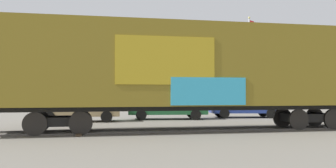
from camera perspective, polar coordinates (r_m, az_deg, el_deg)
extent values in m
plane|color=slate|center=(16.98, 6.23, -6.86)|extent=(260.00, 260.00, 0.00)
cube|color=#4C4742|center=(15.99, 4.24, -7.07)|extent=(59.83, 4.73, 0.08)
cube|color=#4C4742|center=(17.37, 2.91, -6.61)|extent=(59.83, 4.73, 0.08)
cube|color=#423323|center=(16.08, -13.05, -7.02)|extent=(0.43, 2.51, 0.07)
cube|color=olive|center=(16.64, 3.53, 2.72)|extent=(17.96, 4.42, 3.41)
cube|color=#2D2823|center=(16.86, 3.52, 8.91)|extent=(16.87, 1.70, 0.24)
cube|color=#B2931E|center=(14.81, -0.28, 3.54)|extent=(3.90, 0.33, 1.87)
cube|color=#33A5CC|center=(15.19, 6.11, -1.08)|extent=(3.08, 0.27, 1.10)
cube|color=black|center=(16.61, 3.54, -3.50)|extent=(17.50, 3.02, 0.20)
cube|color=black|center=(16.07, -15.87, -5.31)|extent=(2.20, 1.53, 0.36)
cylinder|color=black|center=(15.45, -19.21, -5.64)|extent=(0.93, 0.19, 0.92)
cylinder|color=black|center=(16.87, -18.59, -5.27)|extent=(0.93, 0.19, 0.92)
cylinder|color=black|center=(15.33, -12.87, -5.71)|extent=(0.93, 0.19, 0.92)
cylinder|color=black|center=(16.76, -12.78, -5.33)|extent=(0.93, 0.19, 0.92)
cube|color=black|center=(18.87, 19.97, -4.67)|extent=(2.20, 1.53, 0.36)
cylinder|color=black|center=(17.82, 18.87, -5.05)|extent=(0.93, 0.19, 0.92)
cylinder|color=black|center=(19.07, 16.64, -4.81)|extent=(0.93, 0.19, 0.92)
cylinder|color=black|center=(18.74, 23.35, -4.82)|extent=(0.93, 0.19, 0.92)
cylinder|color=black|center=(19.93, 20.95, -4.63)|extent=(0.93, 0.19, 0.92)
cylinder|color=silver|center=(31.69, 12.01, 2.67)|extent=(0.12, 0.12, 7.64)
sphere|color=#D8CC66|center=(32.19, 11.98, 9.62)|extent=(0.18, 0.18, 0.18)
cube|color=red|center=(32.85, 12.63, 8.30)|extent=(1.30, 0.97, 0.88)
cube|color=white|center=(33.20, 12.92, 8.20)|extent=(0.67, 0.50, 0.88)
cube|color=silver|center=(80.20, -11.70, 1.15)|extent=(135.55, 40.20, 10.04)
cube|color=#8C725B|center=(68.96, -22.85, 7.07)|extent=(7.32, 4.42, 3.01)
cube|color=#8C725B|center=(68.50, -17.41, 6.89)|extent=(5.32, 3.74, 2.55)
cube|color=brown|center=(82.57, 17.81, 5.62)|extent=(4.53, 5.06, 2.88)
cube|color=#8C725B|center=(68.89, -10.29, 7.00)|extent=(7.04, 3.91, 3.03)
cone|color=#193D23|center=(71.55, -4.46, 7.30)|extent=(2.28, 2.28, 4.56)
cone|color=#193D23|center=(74.59, 2.38, 6.36)|extent=(1.53, 1.53, 3.06)
cone|color=#193D23|center=(75.47, 0.12, 7.01)|extent=(2.50, 2.50, 4.99)
cone|color=#193D23|center=(76.32, 6.98, 6.61)|extent=(2.08, 2.08, 4.16)
cube|color=#9E8966|center=(22.34, -13.02, -3.65)|extent=(4.71, 2.38, 0.79)
cube|color=#2D333D|center=(22.35, -13.74, -1.82)|extent=(2.62, 1.90, 0.64)
cylinder|color=black|center=(23.09, -9.03, -4.57)|extent=(0.67, 0.31, 0.64)
cylinder|color=black|center=(21.45, -9.13, -4.83)|extent=(0.67, 0.31, 0.64)
cylinder|color=black|center=(23.36, -16.60, -4.50)|extent=(0.67, 0.31, 0.64)
cylinder|color=black|center=(21.74, -17.26, -4.74)|extent=(0.67, 0.31, 0.64)
cube|color=#1E5933|center=(23.71, -0.08, -3.63)|extent=(5.04, 2.64, 0.72)
cube|color=#2D333D|center=(23.67, -0.63, -1.93)|extent=(2.38, 1.93, 0.69)
cylinder|color=black|center=(24.71, 3.55, -4.37)|extent=(0.67, 0.34, 0.64)
cylinder|color=black|center=(23.11, 4.13, -4.58)|extent=(0.67, 0.34, 0.64)
cylinder|color=black|center=(24.46, -4.05, -4.40)|extent=(0.67, 0.34, 0.64)
cylinder|color=black|center=(22.84, -4.01, -4.62)|extent=(0.67, 0.34, 0.64)
cube|color=navy|center=(25.84, 11.29, -3.33)|extent=(4.76, 2.75, 0.79)
cube|color=#2D333D|center=(25.75, 10.64, -1.82)|extent=(2.22, 2.00, 0.58)
cylinder|color=black|center=(27.10, 13.95, -4.06)|extent=(0.67, 0.36, 0.64)
cylinder|color=black|center=(25.48, 15.10, -4.23)|extent=(0.67, 0.36, 0.64)
cylinder|color=black|center=(26.35, 7.61, -4.17)|extent=(0.67, 0.36, 0.64)
cylinder|color=black|center=(24.68, 8.37, -4.36)|extent=(0.67, 0.36, 0.64)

